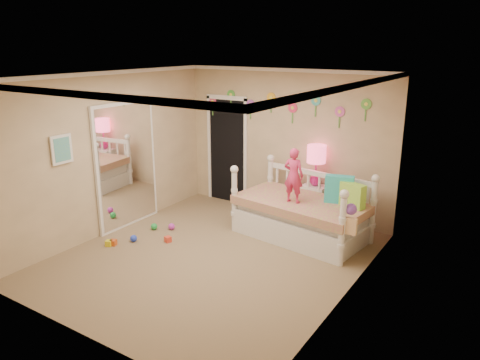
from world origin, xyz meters
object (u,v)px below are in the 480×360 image
Objects in this scene: daybed at (301,204)px; nightstand at (314,204)px; child at (294,175)px; table_lamp at (316,159)px.

daybed is 3.08× the size of nightstand.
daybed reaches higher than nightstand.
nightstand is at bearing -93.44° from child.
daybed is 0.53m from child.
child is 1.11m from nightstand.
child is (-0.07, -0.17, 0.49)m from daybed.
nightstand is 0.96× the size of table_lamp.
table_lamp is at bearing 0.00° from nightstand.
nightstand is (-0.07, 0.67, -0.23)m from daybed.
child is 0.85m from table_lamp.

